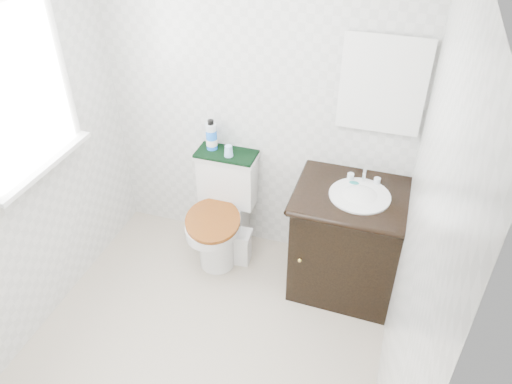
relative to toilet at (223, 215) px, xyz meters
The scene contains 12 objects.
floor 1.05m from the toilet, 79.00° to the right, with size 2.40×2.40×0.00m, color #B8AC94.
wall_back 0.89m from the toilet, 51.13° to the left, with size 2.40×2.40×0.00m, color silver.
wall_right 1.82m from the toilet, 36.89° to the right, with size 2.40×2.40×0.00m, color silver.
window 1.65m from the toilet, 140.90° to the right, with size 0.02×0.70×0.90m, color white.
mirror 1.50m from the toilet, 11.73° to the left, with size 0.50×0.02×0.60m, color silver.
toilet is the anchor object (origin of this frame).
vanity 0.96m from the toilet, ahead, with size 0.76×0.65×0.92m.
trash_bin 0.27m from the toilet, 24.00° to the right, with size 0.20×0.17×0.28m.
towel 0.48m from the toilet, 90.00° to the left, with size 0.43×0.22×0.02m, color black.
mouthwash_bottle 0.61m from the toilet, 128.30° to the left, with size 0.08×0.08×0.23m.
cup 0.53m from the toilet, 70.46° to the left, with size 0.07×0.07×0.08m, color #94C0F2.
soap_bar 1.04m from the toilet, ahead, with size 0.07×0.05×0.02m, color #187472.
Camera 1 is at (0.95, -1.75, 2.69)m, focal length 35.00 mm.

